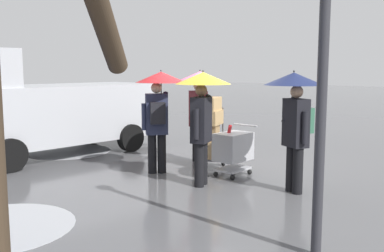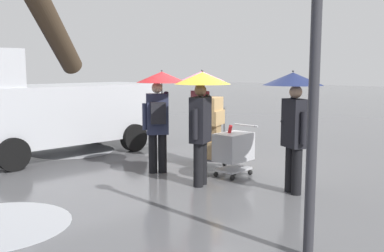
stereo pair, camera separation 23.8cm
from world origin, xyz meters
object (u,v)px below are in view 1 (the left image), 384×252
hand_dolly_boxes (210,127)px  pedestrian_far_side (199,94)px  pedestrian_pink_side (202,101)px  street_lamp (323,51)px  pedestrian_black_side (295,104)px  shopping_cart_vendor (233,148)px  pedestrian_white_side (159,98)px  cargo_van_parked_right (45,109)px

hand_dolly_boxes → pedestrian_far_side: pedestrian_far_side is taller
hand_dolly_boxes → pedestrian_pink_side: pedestrian_pink_side is taller
hand_dolly_boxes → street_lamp: street_lamp is taller
pedestrian_black_side → shopping_cart_vendor: bearing=-8.6°
shopping_cart_vendor → street_lamp: 4.32m
shopping_cart_vendor → pedestrian_pink_side: size_ratio=0.49×
shopping_cart_vendor → pedestrian_white_side: (1.27, 0.85, 1.00)m
street_lamp → cargo_van_parked_right: bearing=-6.9°
cargo_van_parked_right → shopping_cart_vendor: size_ratio=5.17×
shopping_cart_vendor → pedestrian_black_side: (-1.49, 0.23, 1.00)m
shopping_cart_vendor → pedestrian_pink_side: bearing=89.6°
cargo_van_parked_right → pedestrian_pink_side: 4.66m
pedestrian_pink_side → pedestrian_black_side: (-1.50, -0.73, -0.01)m
pedestrian_pink_side → pedestrian_black_side: same height
pedestrian_far_side → street_lamp: (-4.41, 2.96, 0.79)m
hand_dolly_boxes → pedestrian_white_side: size_ratio=0.72×
cargo_van_parked_right → pedestrian_white_side: (-3.34, -0.69, 0.39)m
hand_dolly_boxes → pedestrian_white_side: bearing=67.0°
pedestrian_black_side → cargo_van_parked_right: bearing=12.1°
cargo_van_parked_right → pedestrian_pink_side: (-4.61, -0.58, 0.41)m
pedestrian_pink_side → street_lamp: size_ratio=0.56×
cargo_van_parked_right → pedestrian_far_side: 3.86m
cargo_van_parked_right → pedestrian_white_side: size_ratio=2.51×
shopping_cart_vendor → hand_dolly_boxes: size_ratio=0.67×
cargo_van_parked_right → hand_dolly_boxes: size_ratio=3.46×
cargo_van_parked_right → shopping_cart_vendor: 4.90m
pedestrian_black_side → pedestrian_far_side: bearing=-14.3°
hand_dolly_boxes → pedestrian_pink_side: bearing=124.3°
pedestrian_black_side → street_lamp: 2.84m
street_lamp → pedestrian_white_side: bearing=-20.4°
shopping_cart_vendor → pedestrian_pink_side: pedestrian_pink_side is taller
pedestrian_pink_side → pedestrian_white_side: 1.27m
pedestrian_pink_side → pedestrian_white_side: bearing=-5.0°
hand_dolly_boxes → pedestrian_white_side: 1.35m
cargo_van_parked_right → pedestrian_black_side: (-6.11, -1.31, 0.39)m
pedestrian_pink_side → pedestrian_white_side: (1.27, -0.11, -0.01)m
cargo_van_parked_right → street_lamp: 7.82m
cargo_van_parked_right → hand_dolly_boxes: bearing=-155.1°
hand_dolly_boxes → pedestrian_white_side: pedestrian_white_side is taller
pedestrian_pink_side → street_lamp: 3.50m
hand_dolly_boxes → pedestrian_far_side: size_ratio=0.72×
shopping_cart_vendor → pedestrian_far_side: bearing=-20.2°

